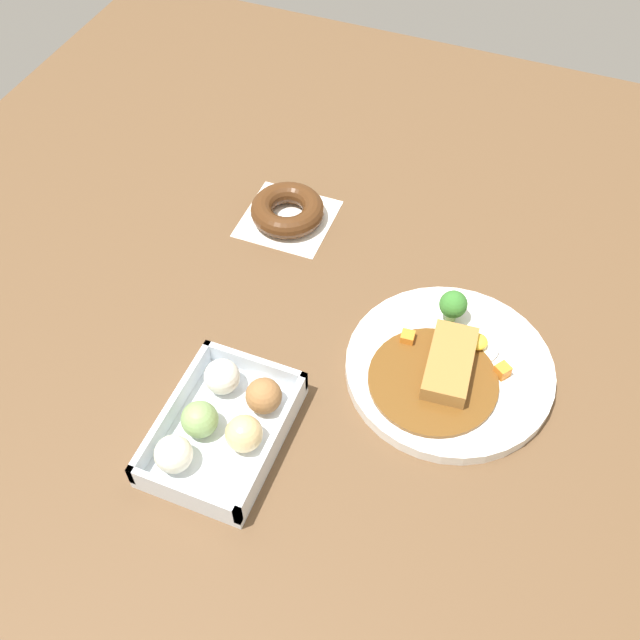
% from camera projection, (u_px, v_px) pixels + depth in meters
% --- Properties ---
extents(ground_plane, '(1.60, 1.60, 0.00)m').
position_uv_depth(ground_plane, '(351.00, 358.00, 0.99)').
color(ground_plane, brown).
extents(curry_plate, '(0.27, 0.27, 0.07)m').
position_uv_depth(curry_plate, '(448.00, 367.00, 0.97)').
color(curry_plate, white).
rests_on(curry_plate, ground_plane).
extents(donut_box, '(0.20, 0.14, 0.06)m').
position_uv_depth(donut_box, '(222.00, 424.00, 0.90)').
color(donut_box, silver).
rests_on(donut_box, ground_plane).
extents(chocolate_ring_donut, '(0.14, 0.14, 0.04)m').
position_uv_depth(chocolate_ring_donut, '(287.00, 211.00, 1.15)').
color(chocolate_ring_donut, white).
rests_on(chocolate_ring_donut, ground_plane).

